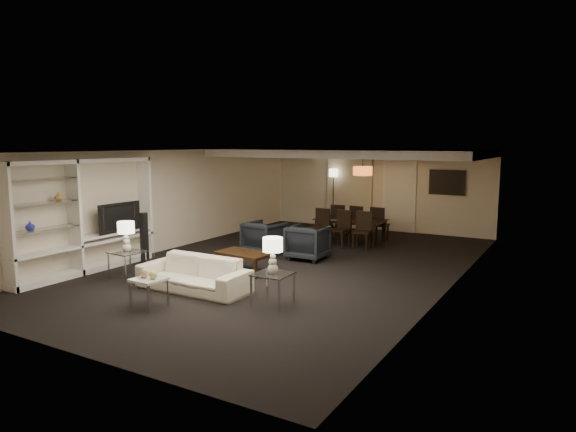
# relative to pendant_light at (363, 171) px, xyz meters

# --- Properties ---
(floor) EXTENTS (11.00, 11.00, 0.00)m
(floor) POSITION_rel_pendant_light_xyz_m (-0.30, -3.50, -1.92)
(floor) COLOR black
(floor) RESTS_ON ground
(ceiling) EXTENTS (7.00, 11.00, 0.02)m
(ceiling) POSITION_rel_pendant_light_xyz_m (-0.30, -3.50, 0.58)
(ceiling) COLOR silver
(ceiling) RESTS_ON ground
(wall_back) EXTENTS (7.00, 0.02, 2.50)m
(wall_back) POSITION_rel_pendant_light_xyz_m (-0.30, 2.00, -0.67)
(wall_back) COLOR beige
(wall_back) RESTS_ON ground
(wall_front) EXTENTS (7.00, 0.02, 2.50)m
(wall_front) POSITION_rel_pendant_light_xyz_m (-0.30, -9.00, -0.67)
(wall_front) COLOR beige
(wall_front) RESTS_ON ground
(wall_left) EXTENTS (0.02, 11.00, 2.50)m
(wall_left) POSITION_rel_pendant_light_xyz_m (-3.80, -3.50, -0.67)
(wall_left) COLOR beige
(wall_left) RESTS_ON ground
(wall_right) EXTENTS (0.02, 11.00, 2.50)m
(wall_right) POSITION_rel_pendant_light_xyz_m (3.20, -3.50, -0.67)
(wall_right) COLOR beige
(wall_right) RESTS_ON ground
(ceiling_soffit) EXTENTS (7.00, 4.00, 0.20)m
(ceiling_soffit) POSITION_rel_pendant_light_xyz_m (-0.30, 0.00, 0.48)
(ceiling_soffit) COLOR silver
(ceiling_soffit) RESTS_ON ceiling
(curtains) EXTENTS (1.50, 0.12, 2.40)m
(curtains) POSITION_rel_pendant_light_xyz_m (-1.20, 1.92, -0.72)
(curtains) COLOR beige
(curtains) RESTS_ON wall_back
(door) EXTENTS (0.90, 0.05, 2.10)m
(door) POSITION_rel_pendant_light_xyz_m (0.40, 1.97, -0.87)
(door) COLOR silver
(door) RESTS_ON wall_back
(painting) EXTENTS (0.95, 0.04, 0.65)m
(painting) POSITION_rel_pendant_light_xyz_m (1.80, 1.96, -0.37)
(painting) COLOR #142D38
(painting) RESTS_ON wall_back
(media_unit) EXTENTS (0.38, 3.40, 2.35)m
(media_unit) POSITION_rel_pendant_light_xyz_m (-3.61, -6.10, -0.74)
(media_unit) COLOR white
(media_unit) RESTS_ON wall_left
(pendant_light) EXTENTS (0.52, 0.52, 0.24)m
(pendant_light) POSITION_rel_pendant_light_xyz_m (0.00, 0.00, 0.00)
(pendant_light) COLOR #D8591E
(pendant_light) RESTS_ON ceiling_soffit
(sofa) EXTENTS (2.12, 0.83, 0.62)m
(sofa) POSITION_rel_pendant_light_xyz_m (-0.82, -6.03, -1.61)
(sofa) COLOR beige
(sofa) RESTS_ON floor
(coffee_table) EXTENTS (1.22, 0.79, 0.42)m
(coffee_table) POSITION_rel_pendant_light_xyz_m (-0.82, -4.43, -1.71)
(coffee_table) COLOR black
(coffee_table) RESTS_ON floor
(armchair_left) EXTENTS (0.92, 0.94, 0.79)m
(armchair_left) POSITION_rel_pendant_light_xyz_m (-1.42, -2.73, -1.53)
(armchair_left) COLOR black
(armchair_left) RESTS_ON floor
(armchair_right) EXTENTS (0.88, 0.90, 0.79)m
(armchair_right) POSITION_rel_pendant_light_xyz_m (-0.22, -2.73, -1.53)
(armchair_right) COLOR black
(armchair_right) RESTS_ON floor
(side_table_left) EXTENTS (0.63, 0.63, 0.54)m
(side_table_left) POSITION_rel_pendant_light_xyz_m (-2.52, -6.03, -1.65)
(side_table_left) COLOR white
(side_table_left) RESTS_ON floor
(side_table_right) EXTENTS (0.60, 0.60, 0.54)m
(side_table_right) POSITION_rel_pendant_light_xyz_m (0.88, -6.03, -1.65)
(side_table_right) COLOR white
(side_table_right) RESTS_ON floor
(table_lamp_left) EXTENTS (0.33, 0.33, 0.60)m
(table_lamp_left) POSITION_rel_pendant_light_xyz_m (-2.52, -6.03, -1.08)
(table_lamp_left) COLOR #EEE1C9
(table_lamp_left) RESTS_ON side_table_left
(table_lamp_right) EXTENTS (0.37, 0.37, 0.60)m
(table_lamp_right) POSITION_rel_pendant_light_xyz_m (0.88, -6.03, -1.08)
(table_lamp_right) COLOR beige
(table_lamp_right) RESTS_ON side_table_right
(marble_table) EXTENTS (0.51, 0.51, 0.48)m
(marble_table) POSITION_rel_pendant_light_xyz_m (-0.82, -7.13, -1.68)
(marble_table) COLOR silver
(marble_table) RESTS_ON floor
(gold_gourd_a) EXTENTS (0.15, 0.15, 0.15)m
(gold_gourd_a) POSITION_rel_pendant_light_xyz_m (-0.92, -7.13, -1.36)
(gold_gourd_a) COLOR tan
(gold_gourd_a) RESTS_ON marble_table
(gold_gourd_b) EXTENTS (0.14, 0.14, 0.14)m
(gold_gourd_b) POSITION_rel_pendant_light_xyz_m (-0.72, -7.13, -1.37)
(gold_gourd_b) COLOR #CEBC6D
(gold_gourd_b) RESTS_ON marble_table
(television) EXTENTS (1.11, 0.15, 0.64)m
(television) POSITION_rel_pendant_light_xyz_m (-3.58, -5.33, -0.85)
(television) COLOR black
(television) RESTS_ON media_unit
(vase_blue) EXTENTS (0.17, 0.17, 0.18)m
(vase_blue) POSITION_rel_pendant_light_xyz_m (-3.61, -7.32, -0.77)
(vase_blue) COLOR #272CA9
(vase_blue) RESTS_ON media_unit
(vase_amber) EXTENTS (0.15, 0.15, 0.16)m
(vase_amber) POSITION_rel_pendant_light_xyz_m (-3.61, -6.69, -0.28)
(vase_amber) COLOR #AD7E39
(vase_amber) RESTS_ON media_unit
(floor_speaker) EXTENTS (0.14, 0.14, 1.18)m
(floor_speaker) POSITION_rel_pendant_light_xyz_m (-2.95, -5.15, -1.33)
(floor_speaker) COLOR black
(floor_speaker) RESTS_ON floor
(dining_table) EXTENTS (1.82, 1.02, 0.64)m
(dining_table) POSITION_rel_pendant_light_xyz_m (-0.16, -0.40, -1.60)
(dining_table) COLOR black
(dining_table) RESTS_ON floor
(chair_nl) EXTENTS (0.45, 0.45, 0.95)m
(chair_nl) POSITION_rel_pendant_light_xyz_m (-0.76, -1.05, -1.45)
(chair_nl) COLOR black
(chair_nl) RESTS_ON floor
(chair_nm) EXTENTS (0.49, 0.49, 0.95)m
(chair_nm) POSITION_rel_pendant_light_xyz_m (-0.16, -1.05, -1.45)
(chair_nm) COLOR black
(chair_nm) RESTS_ON floor
(chair_nr) EXTENTS (0.49, 0.49, 0.95)m
(chair_nr) POSITION_rel_pendant_light_xyz_m (0.44, -1.05, -1.45)
(chair_nr) COLOR black
(chair_nr) RESTS_ON floor
(chair_fl) EXTENTS (0.48, 0.48, 0.95)m
(chair_fl) POSITION_rel_pendant_light_xyz_m (-0.76, 0.25, -1.45)
(chair_fl) COLOR black
(chair_fl) RESTS_ON floor
(chair_fm) EXTENTS (0.50, 0.50, 0.95)m
(chair_fm) POSITION_rel_pendant_light_xyz_m (-0.16, 0.25, -1.45)
(chair_fm) COLOR black
(chair_fm) RESTS_ON floor
(chair_fr) EXTENTS (0.47, 0.47, 0.95)m
(chair_fr) POSITION_rel_pendant_light_xyz_m (0.44, 0.25, -1.45)
(chair_fr) COLOR black
(chair_fr) RESTS_ON floor
(floor_lamp) EXTENTS (0.27, 0.27, 1.86)m
(floor_lamp) POSITION_rel_pendant_light_xyz_m (-1.67, 1.70, -0.99)
(floor_lamp) COLOR black
(floor_lamp) RESTS_ON floor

